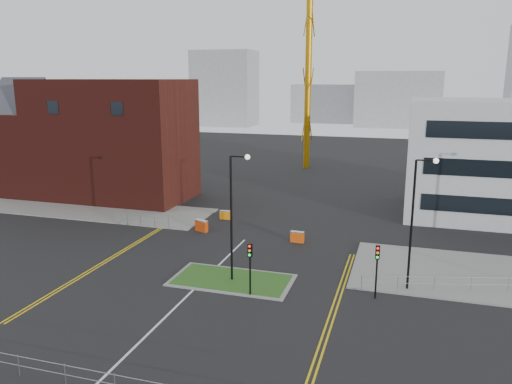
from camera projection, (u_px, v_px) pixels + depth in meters
ground at (153, 329)px, 28.77m from camera, size 200.00×200.00×0.00m
pavement_left at (87, 209)px, 54.94m from camera, size 28.00×8.00×0.12m
island_kerb at (232, 280)px, 35.65m from camera, size 8.60×4.60×0.08m
grass_island at (232, 280)px, 35.65m from camera, size 8.00×4.00×0.12m
brick_building at (91, 140)px, 59.85m from camera, size 24.20×10.07×14.24m
streetlamp_island at (234, 208)px, 34.39m from camera, size 1.46×0.36×9.18m
streetlamp_right_near at (416, 214)px, 32.85m from camera, size 1.46×0.36×9.18m
traffic_light_island at (250, 259)px, 32.64m from camera, size 0.28×0.33×3.65m
traffic_light_right at (377, 262)px, 32.24m from camera, size 0.28×0.33×3.65m
railing_front at (89, 375)px, 23.00m from camera, size 24.05×0.05×1.10m
railing_left at (141, 219)px, 48.50m from camera, size 6.05×0.05×1.10m
railing_right at (509, 282)px, 33.51m from camera, size 19.05×5.05×1.10m
centre_line at (169, 314)px, 30.63m from camera, size 0.15×30.00×0.01m
yellow_left_a at (113, 256)px, 40.64m from camera, size 0.12×24.00×0.01m
yellow_left_b at (116, 256)px, 40.56m from camera, size 0.12×24.00×0.01m
yellow_right_a at (333, 306)px, 31.67m from camera, size 0.12×20.00×0.01m
yellow_right_b at (337, 307)px, 31.59m from camera, size 0.12×20.00×0.01m
skyline_a at (225, 88)px, 149.54m from camera, size 18.00×12.00×22.00m
skyline_b at (398, 99)px, 145.37m from camera, size 24.00×12.00×16.00m
skyline_d at (340, 104)px, 160.24m from camera, size 30.00×12.00×12.00m
barrier_left at (201, 225)px, 47.01m from camera, size 1.37×0.86×1.10m
barrier_mid at (225, 214)px, 51.06m from camera, size 1.10×0.43×0.91m
barrier_right at (297, 236)px, 43.86m from camera, size 1.20×0.46×0.99m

